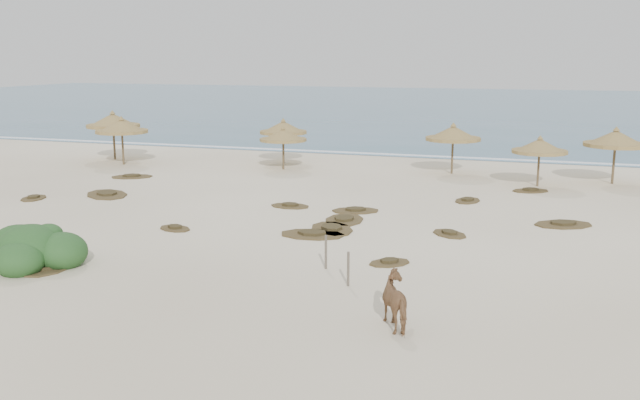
# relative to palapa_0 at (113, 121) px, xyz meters

# --- Properties ---
(ground) EXTENTS (160.00, 160.00, 0.00)m
(ground) POSITION_rel_palapa_0_xyz_m (16.31, -18.22, -2.48)
(ground) COLOR #F6EACA
(ground) RESTS_ON ground
(ocean) EXTENTS (200.00, 100.00, 0.01)m
(ocean) POSITION_rel_palapa_0_xyz_m (16.31, 56.78, -2.48)
(ocean) COLOR #29607C
(ocean) RESTS_ON ground
(foam_line) EXTENTS (70.00, 0.60, 0.01)m
(foam_line) POSITION_rel_palapa_0_xyz_m (16.31, 7.78, -2.48)
(foam_line) COLOR white
(foam_line) RESTS_ON ground
(palapa_0) EXTENTS (4.19, 4.19, 3.20)m
(palapa_0) POSITION_rel_palapa_0_xyz_m (0.00, 0.00, 0.00)
(palapa_0) COLOR brown
(palapa_0) RESTS_ON ground
(palapa_1) EXTENTS (3.52, 3.52, 3.01)m
(palapa_1) POSITION_rel_palapa_0_xyz_m (1.83, -1.77, -0.14)
(palapa_1) COLOR brown
(palapa_1) RESTS_ON ground
(palapa_2) EXTENTS (3.22, 3.22, 2.80)m
(palapa_2) POSITION_rel_palapa_0_xyz_m (10.97, 2.18, -0.30)
(palapa_2) COLOR brown
(palapa_2) RESTS_ON ground
(palapa_3) EXTENTS (3.02, 3.02, 2.60)m
(palapa_3) POSITION_rel_palapa_0_xyz_m (11.99, -0.50, -0.46)
(palapa_3) COLOR brown
(palapa_3) RESTS_ON ground
(palapa_4) EXTENTS (3.72, 3.72, 2.94)m
(palapa_4) POSITION_rel_palapa_0_xyz_m (21.72, 1.12, -0.20)
(palapa_4) COLOR brown
(palapa_4) RESTS_ON ground
(palapa_5) EXTENTS (3.65, 3.65, 2.66)m
(palapa_5) POSITION_rel_palapa_0_xyz_m (26.51, -1.48, -0.42)
(palapa_5) COLOR brown
(palapa_5) RESTS_ON ground
(palapa_6) EXTENTS (3.34, 3.34, 3.05)m
(palapa_6) POSITION_rel_palapa_0_xyz_m (30.25, 0.49, -0.12)
(palapa_6) COLOR brown
(palapa_6) RESTS_ON ground
(horse) EXTENTS (1.50, 1.75, 1.36)m
(horse) POSITION_rel_palapa_0_xyz_m (23.79, -22.95, -1.80)
(horse) COLOR olive
(horse) RESTS_ON ground
(fence_post_near) EXTENTS (0.10, 0.10, 1.04)m
(fence_post_near) POSITION_rel_palapa_0_xyz_m (21.69, -20.22, -1.96)
(fence_post_near) COLOR brown
(fence_post_near) RESTS_ON ground
(fence_post_far) EXTENTS (0.09, 0.09, 1.11)m
(fence_post_far) POSITION_rel_palapa_0_xyz_m (20.53, -18.78, -1.93)
(fence_post_far) COLOR brown
(fence_post_far) RESTS_ON ground
(bush) EXTENTS (3.51, 3.09, 1.57)m
(bush) POSITION_rel_palapa_0_xyz_m (11.40, -21.41, -1.96)
(bush) COLOR #2F5926
(bush) RESTS_ON ground
(scrub_1) EXTENTS (3.36, 3.28, 0.16)m
(scrub_1) POSITION_rel_palapa_0_xyz_m (6.70, -10.59, -2.43)
(scrub_1) COLOR brown
(scrub_1) RESTS_ON ground
(scrub_2) EXTENTS (1.69, 1.41, 0.16)m
(scrub_2) POSITION_rel_palapa_0_xyz_m (13.32, -15.66, -2.43)
(scrub_2) COLOR brown
(scrub_2) RESTS_ON ground
(scrub_3) EXTENTS (1.80, 2.54, 0.16)m
(scrub_3) POSITION_rel_palapa_0_xyz_m (19.20, -12.17, -2.43)
(scrub_3) COLOR brown
(scrub_3) RESTS_ON ground
(scrub_4) EXTENTS (1.85, 1.85, 0.16)m
(scrub_4) POSITION_rel_palapa_0_xyz_m (23.65, -13.15, -2.43)
(scrub_4) COLOR brown
(scrub_4) RESTS_ON ground
(scrub_5) EXTENTS (2.80, 2.42, 0.16)m
(scrub_5) POSITION_rel_palapa_0_xyz_m (27.75, -10.18, -2.43)
(scrub_5) COLOR brown
(scrub_5) RESTS_ON ground
(scrub_6) EXTENTS (2.69, 2.33, 0.16)m
(scrub_6) POSITION_rel_palapa_0_xyz_m (4.96, -5.72, -2.43)
(scrub_6) COLOR brown
(scrub_6) RESTS_ON ground
(scrub_7) EXTENTS (1.37, 1.84, 0.16)m
(scrub_7) POSITION_rel_palapa_0_xyz_m (23.54, -6.57, -2.43)
(scrub_7) COLOR brown
(scrub_7) RESTS_ON ground
(scrub_8) EXTENTS (1.46, 1.85, 0.16)m
(scrub_8) POSITION_rel_palapa_0_xyz_m (3.94, -12.45, -2.43)
(scrub_8) COLOR brown
(scrub_8) RESTS_ON ground
(scrub_9) EXTENTS (2.67, 1.89, 0.16)m
(scrub_9) POSITION_rel_palapa_0_xyz_m (18.73, -14.86, -2.43)
(scrub_9) COLOR brown
(scrub_9) RESTS_ON ground
(scrub_10) EXTENTS (2.18, 1.90, 0.16)m
(scrub_10) POSITION_rel_palapa_0_xyz_m (26.23, -3.09, -2.43)
(scrub_10) COLOR brown
(scrub_10) RESTS_ON ground
(scrub_11) EXTENTS (1.30, 2.00, 0.16)m
(scrub_11) POSITION_rel_palapa_0_xyz_m (12.16, -21.61, -2.43)
(scrub_11) COLOR brown
(scrub_11) RESTS_ON ground
(scrub_12) EXTENTS (1.68, 1.65, 0.16)m
(scrub_12) POSITION_rel_palapa_0_xyz_m (22.34, -17.60, -2.43)
(scrub_12) COLOR brown
(scrub_12) RESTS_ON ground
(scrub_13) EXTENTS (1.87, 1.28, 0.16)m
(scrub_13) POSITION_rel_palapa_0_xyz_m (16.11, -10.29, -2.43)
(scrub_13) COLOR brown
(scrub_13) RESTS_ON ground
(scrub_14) EXTENTS (2.59, 2.92, 0.16)m
(scrub_14) POSITION_rel_palapa_0_xyz_m (19.17, -13.81, -2.43)
(scrub_14) COLOR brown
(scrub_14) RESTS_ON ground
(scrub_15) EXTENTS (2.42, 2.01, 0.16)m
(scrub_15) POSITION_rel_palapa_0_xyz_m (19.16, -10.31, -2.43)
(scrub_15) COLOR brown
(scrub_15) RESTS_ON ground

